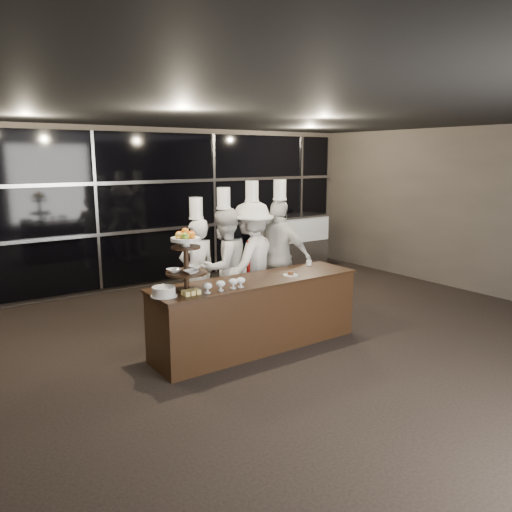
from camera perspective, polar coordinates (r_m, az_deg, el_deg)
room at (r=5.60m, az=10.28°, el=1.23°), size 10.00×10.00×10.00m
window_wall at (r=9.69m, az=-11.03°, el=5.41°), size 8.60×0.10×2.80m
buffet_counter at (r=6.52m, az=0.08°, el=-6.53°), size 2.84×0.74×0.92m
display_stand at (r=5.80m, az=-8.01°, el=0.02°), size 0.48×0.48×0.74m
compotes at (r=5.87m, az=-3.48°, el=-3.12°), size 0.57×0.11×0.12m
layer_cake at (r=5.70m, az=-10.50°, el=-4.02°), size 0.30×0.30×0.11m
pastry_squares at (r=5.73m, az=-7.43°, el=-4.13°), size 0.20×0.13×0.05m
small_plate at (r=6.59m, az=3.97°, el=-2.12°), size 0.20×0.20×0.05m
chef_cup at (r=7.25m, az=6.07°, el=-0.77°), size 0.08×0.08×0.07m
display_case at (r=10.73m, az=4.29°, el=1.75°), size 1.46×0.64×1.24m
chef_a at (r=7.32m, az=-6.70°, el=-1.67°), size 0.60×0.42×1.90m
chef_b at (r=7.34m, az=-3.63°, el=-1.18°), size 0.95×0.80×2.03m
chef_c at (r=7.53m, az=-0.45°, el=-0.54°), size 1.35×1.10×2.12m
chef_d at (r=7.74m, az=2.66°, el=-0.15°), size 0.87×1.16×2.12m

